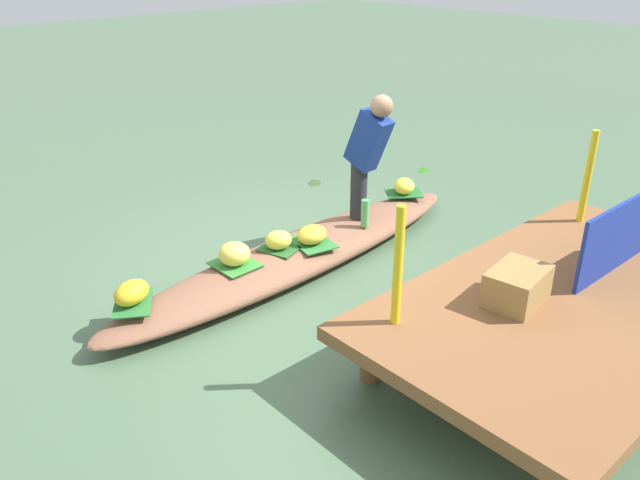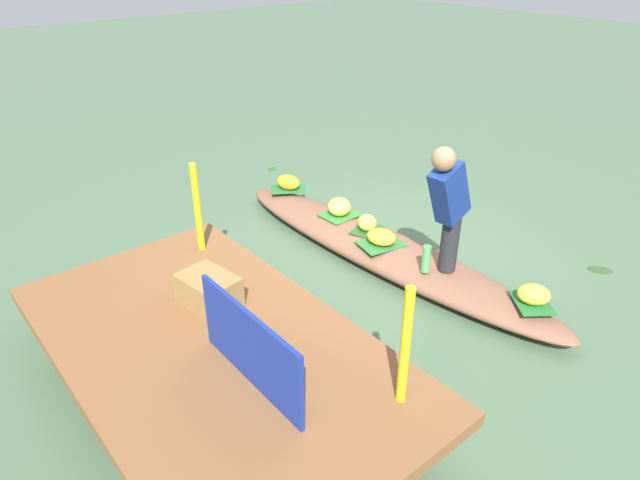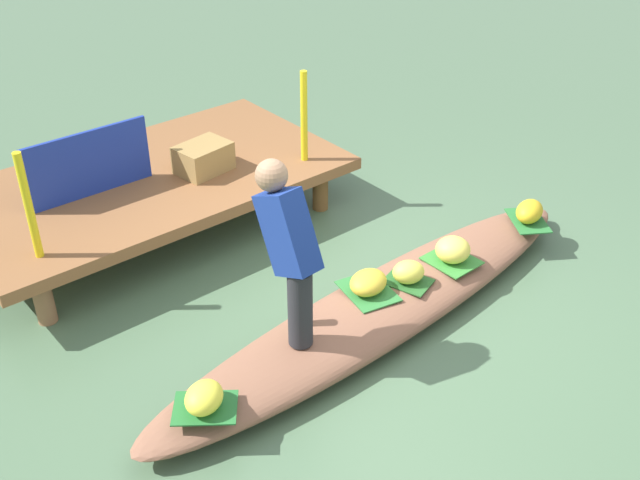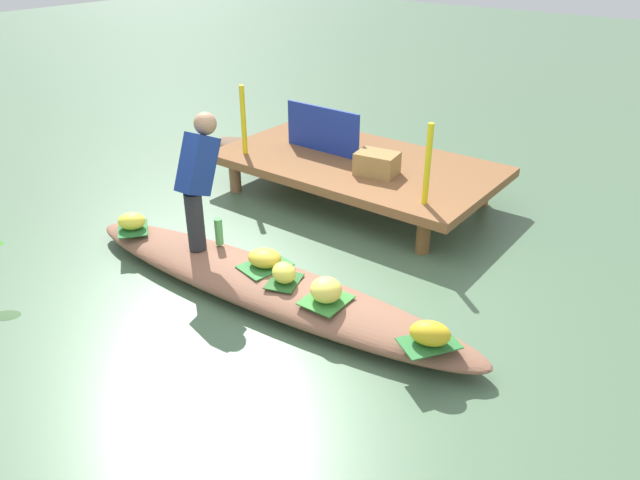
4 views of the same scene
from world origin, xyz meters
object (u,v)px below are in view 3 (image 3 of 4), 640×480
banana_bunch_4 (204,398)px  produce_crate (203,158)px  vendor_person (289,246)px  market_banner (88,164)px  banana_bunch_3 (368,282)px  banana_bunch_0 (453,250)px  water_bottle (295,307)px  vendor_boat (382,308)px  banana_bunch_2 (408,272)px  banana_bunch_1 (529,211)px

banana_bunch_4 → produce_crate: (1.42, 2.20, 0.26)m
vendor_person → market_banner: (-0.29, 2.22, -0.20)m
market_banner → banana_bunch_3: bearing=-64.6°
banana_bunch_0 → water_bottle: water_bottle is taller
banana_bunch_0 → produce_crate: bearing=112.3°
water_bottle → produce_crate: 1.98m
vendor_person → produce_crate: (0.62, 1.99, -0.35)m
vendor_person → vendor_boat: bearing=-3.7°
market_banner → produce_crate: size_ratio=2.36×
banana_bunch_2 → banana_bunch_4: 1.82m
water_bottle → produce_crate: produce_crate is taller
banana_bunch_2 → water_bottle: size_ratio=0.90×
vendor_boat → water_bottle: bearing=165.0°
banana_bunch_4 → vendor_person: 1.03m
banana_bunch_1 → banana_bunch_2: size_ratio=1.27×
banana_bunch_0 → water_bottle: 1.37m
vendor_person → market_banner: size_ratio=1.18×
banana_bunch_2 → market_banner: market_banner is taller
vendor_boat → banana_bunch_2: bearing=-6.0°
banana_bunch_1 → water_bottle: bearing=175.7°
vendor_boat → banana_bunch_3: banana_bunch_3 is taller
banana_bunch_2 → vendor_boat: bearing=177.2°
water_bottle → produce_crate: bearing=74.8°
banana_bunch_4 → vendor_person: bearing=14.6°
vendor_boat → banana_bunch_1: size_ratio=13.92×
banana_bunch_3 → produce_crate: (-0.10, 1.95, 0.26)m
banana_bunch_2 → banana_bunch_4: bearing=-175.4°
banana_bunch_0 → banana_bunch_4: banana_bunch_0 is taller
water_bottle → banana_bunch_0: bearing=-7.1°
banana_bunch_2 → banana_bunch_3: (-0.30, 0.10, -0.01)m
vendor_boat → vendor_person: (-0.78, 0.05, 0.82)m
vendor_boat → banana_bunch_3: bearing=121.9°
banana_bunch_1 → market_banner: market_banner is taller
banana_bunch_2 → vendor_person: bearing=176.5°
banana_bunch_1 → vendor_person: size_ratio=0.24×
banana_bunch_1 → vendor_boat: bearing=178.9°
banana_bunch_4 → vendor_person: (0.80, 0.21, 0.61)m
banana_bunch_2 → water_bottle: (-0.91, 0.15, 0.04)m
produce_crate → banana_bunch_2: bearing=-79.0°
vendor_boat → water_bottle: 0.73m
banana_bunch_2 → market_banner: bearing=119.8°
banana_bunch_1 → market_banner: 3.55m
water_bottle → banana_bunch_4: bearing=-161.7°
banana_bunch_0 → water_bottle: bearing=172.9°
vendor_boat → banana_bunch_2: (0.24, -0.01, 0.21)m
banana_bunch_0 → water_bottle: size_ratio=1.02×
banana_bunch_0 → banana_bunch_1: size_ratio=0.89×
banana_bunch_3 → water_bottle: size_ratio=1.16×
vendor_boat → produce_crate: size_ratio=9.33×
banana_bunch_1 → produce_crate: (-1.77, 2.07, 0.25)m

